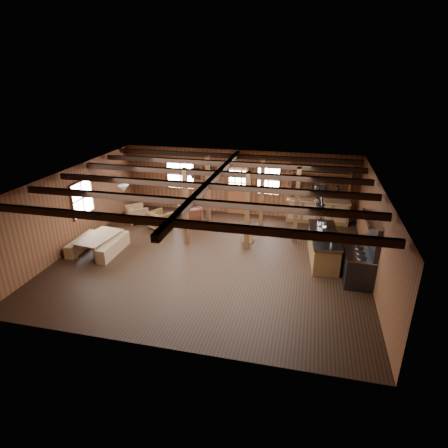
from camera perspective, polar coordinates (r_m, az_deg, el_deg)
The scene contains 22 objects.
room at distance 12.05m, azimuth -1.93°, elevation 0.63°, with size 10.04×9.04×2.84m.
ceiling_joists at distance 11.81m, azimuth -1.78°, elevation 6.73°, with size 9.80×8.82×0.18m.
timber_posts at distance 13.85m, azimuth 2.38°, elevation 3.54°, with size 3.95×2.35×2.80m.
back_door at distance 16.32m, azimuth 2.14°, elevation 4.54°, with size 1.02×0.08×2.15m.
window_back_left at distance 16.79m, azimuth -6.63°, elevation 7.48°, with size 1.32×0.06×1.32m.
window_back_right at distance 15.93m, azimuth 6.81°, elevation 6.67°, with size 1.02×0.06×1.32m.
window_left at distance 14.44m, azimuth -20.82°, elevation 3.69°, with size 0.14×1.24×1.32m.
notice_boards at distance 16.45m, azimuth -2.99°, elevation 7.43°, with size 1.08×0.03×0.90m.
back_counter at distance 15.91m, azimuth 14.06°, elevation 2.34°, with size 2.55×0.60×2.45m.
pendant_lamps at distance 13.39m, azimuth -10.25°, elevation 6.36°, with size 1.86×2.36×0.66m.
pot_rack at distance 11.60m, azimuth 14.47°, elevation 3.70°, with size 0.38×3.00×0.42m.
kitchen_island at distance 12.80m, azimuth 14.88°, elevation -3.30°, with size 1.09×2.57×1.20m.
step_stool at distance 13.83m, azimuth 3.64°, elevation -1.89°, with size 0.44×0.31×0.39m, color #926842.
commercial_range at distance 11.87m, azimuth 20.07°, elevation -5.18°, with size 0.83×1.61×1.99m.
dining_table at distance 13.66m, azimuth -18.33°, elevation -2.92°, with size 1.66×0.93×0.59m, color olive.
bench_wall at distance 14.08m, azimuth -20.91°, elevation -2.84°, with size 0.30×1.60×0.44m, color #926842.
bench_aisle at distance 13.43m, azimuth -16.47°, elevation -3.35°, with size 0.33×1.75×0.48m, color #926842.
armchair_a at distance 15.37m, azimuth -5.14°, elevation 1.37°, with size 0.82×0.84×0.77m, color brown.
armchair_b at distance 15.08m, azimuth -9.68°, elevation 0.63°, with size 0.77×0.80×0.72m, color brown.
armchair_c at distance 15.89m, azimuth -13.11°, elevation 1.50°, with size 0.78×0.80×0.73m, color olive.
counter_pot at distance 13.24m, azimuth 14.71°, elevation 0.19°, with size 0.30×0.30×0.18m, color #AFB2B6.
bowl at distance 12.99m, azimuth 14.76°, elevation -0.53°, with size 0.27×0.27×0.07m, color silver.
Camera 1 is at (2.95, -10.81, 5.84)m, focal length 30.00 mm.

